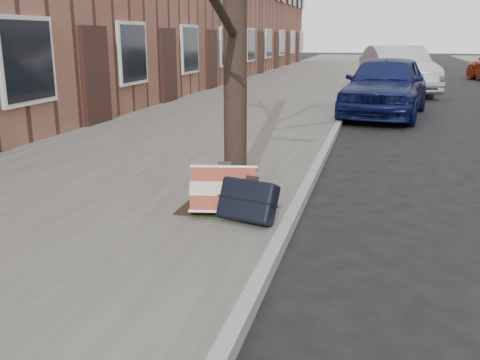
% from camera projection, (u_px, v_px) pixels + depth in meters
% --- Properties ---
extents(ground, '(120.00, 120.00, 0.00)m').
position_uv_depth(ground, '(425.00, 285.00, 4.22)').
color(ground, black).
rests_on(ground, ground).
extents(near_sidewalk, '(5.00, 70.00, 0.12)m').
position_uv_depth(near_sidewalk, '(286.00, 89.00, 19.12)').
color(near_sidewalk, slate).
rests_on(near_sidewalk, ground).
extents(dirt_patch, '(0.85, 0.85, 0.02)m').
position_uv_depth(dirt_patch, '(224.00, 205.00, 5.79)').
color(dirt_patch, black).
rests_on(dirt_patch, near_sidewalk).
extents(suitcase_red, '(0.72, 0.49, 0.51)m').
position_uv_depth(suitcase_red, '(224.00, 191.00, 5.45)').
color(suitcase_red, maroon).
rests_on(suitcase_red, near_sidewalk).
extents(suitcase_navy, '(0.65, 0.48, 0.45)m').
position_uv_depth(suitcase_navy, '(248.00, 200.00, 5.23)').
color(suitcase_navy, black).
rests_on(suitcase_navy, near_sidewalk).
extents(car_near_front, '(2.33, 4.54, 1.48)m').
position_uv_depth(car_near_front, '(386.00, 85.00, 12.91)').
color(car_near_front, '#0E1544').
rests_on(car_near_front, ground).
extents(car_near_mid, '(2.74, 5.04, 1.58)m').
position_uv_depth(car_near_mid, '(397.00, 70.00, 18.05)').
color(car_near_mid, '#B6B8BE').
rests_on(car_near_mid, ground).
extents(car_near_back, '(2.33, 4.92, 1.36)m').
position_uv_depth(car_near_back, '(393.00, 65.00, 23.38)').
color(car_near_back, '#39383D').
rests_on(car_near_back, ground).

